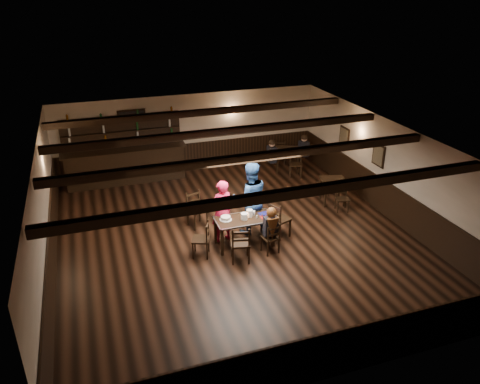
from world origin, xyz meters
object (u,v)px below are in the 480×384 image
object	(u,v)px
dining_table	(244,222)
cake	(226,218)
man_blue	(250,198)
chair_near_left	(241,242)
chair_near_right	(272,237)
woman_pink	(222,211)
bar_counter	(125,161)

from	to	relation	value
dining_table	cake	distance (m)	0.49
man_blue	cake	size ratio (longest dim) A/B	6.53
chair_near_left	cake	distance (m)	0.87
chair_near_right	cake	xyz separation A→B (m)	(-0.96, 0.69, 0.32)
woman_pink	cake	distance (m)	0.33
chair_near_left	man_blue	xyz separation A→B (m)	(0.71, 1.33, 0.43)
cake	bar_counter	size ratio (longest dim) A/B	0.08
chair_near_right	cake	size ratio (longest dim) A/B	2.67
dining_table	cake	world-z (taller)	cake
woman_pink	bar_counter	distance (m)	5.06
chair_near_right	woman_pink	world-z (taller)	woman_pink
dining_table	man_blue	distance (m)	0.77
chair_near_right	bar_counter	distance (m)	6.39
dining_table	bar_counter	distance (m)	5.63
chair_near_right	bar_counter	size ratio (longest dim) A/B	0.20
dining_table	man_blue	xyz separation A→B (m)	(0.36, 0.59, 0.33)
chair_near_left	dining_table	bearing A→B (deg)	64.35
woman_pink	bar_counter	world-z (taller)	bar_counter
bar_counter	man_blue	bearing A→B (deg)	-58.93
bar_counter	dining_table	bearing A→B (deg)	-65.17
bar_counter	chair_near_left	bearing A→B (deg)	-71.05
man_blue	bar_counter	size ratio (longest dim) A/B	0.50
cake	chair_near_right	bearing A→B (deg)	-35.75
dining_table	cake	bearing A→B (deg)	169.11
chair_near_left	cake	bearing A→B (deg)	97.32
woman_pink	dining_table	bearing A→B (deg)	125.16
dining_table	man_blue	size ratio (longest dim) A/B	0.75
dining_table	chair_near_left	xyz separation A→B (m)	(-0.36, -0.74, -0.11)
dining_table	chair_near_right	distance (m)	0.80
dining_table	chair_near_left	world-z (taller)	chair_near_left
chair_near_right	man_blue	world-z (taller)	man_blue
man_blue	bar_counter	xyz separation A→B (m)	(-2.72, 4.52, -0.26)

